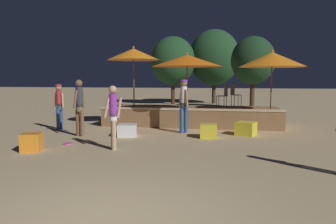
{
  "coord_description": "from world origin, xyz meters",
  "views": [
    {
      "loc": [
        1.59,
        -3.91,
        1.92
      ],
      "look_at": [
        0.0,
        4.97,
        0.99
      ],
      "focal_mm": 35.0,
      "sensor_mm": 36.0,
      "label": 1
    }
  ],
  "objects": [
    {
      "name": "background_tree_1",
      "position": [
        -2.32,
        20.06,
        3.16
      ],
      "size": [
        3.27,
        3.27,
        4.97
      ],
      "color": "#3D2B1C",
      "rests_on": "ground"
    },
    {
      "name": "wooden_deck",
      "position": [
        0.2,
        9.55,
        0.35
      ],
      "size": [
        7.01,
        2.5,
        0.78
      ],
      "color": "olive",
      "rests_on": "ground"
    },
    {
      "name": "bistro_chair_1",
      "position": [
        1.9,
        9.71,
        1.33
      ],
      "size": [
        0.45,
        0.45,
        0.9
      ],
      "rotation": [
        0.0,
        0.0,
        1.97
      ],
      "color": "#47474C",
      "rests_on": "wooden_deck"
    },
    {
      "name": "patio_umbrella_2",
      "position": [
        -2.04,
        8.67,
        2.85
      ],
      "size": [
        2.07,
        2.07,
        3.16
      ],
      "color": "brown",
      "rests_on": "ground"
    },
    {
      "name": "cube_seat_1",
      "position": [
        1.04,
        6.61,
        0.22
      ],
      "size": [
        0.56,
        0.56,
        0.44
      ],
      "rotation": [
        0.0,
        0.0,
        0.06
      ],
      "color": "yellow",
      "rests_on": "ground"
    },
    {
      "name": "cube_seat_2",
      "position": [
        -3.45,
        3.83,
        0.24
      ],
      "size": [
        0.6,
        0.6,
        0.47
      ],
      "rotation": [
        0.0,
        0.0,
        0.27
      ],
      "color": "orange",
      "rests_on": "ground"
    },
    {
      "name": "person_0",
      "position": [
        -1.4,
        4.41,
        0.94
      ],
      "size": [
        0.5,
        0.29,
        1.73
      ],
      "rotation": [
        0.0,
        0.0,
        2.0
      ],
      "color": "tan",
      "rests_on": "ground"
    },
    {
      "name": "bistro_chair_0",
      "position": [
        1.49,
        8.93,
        1.33
      ],
      "size": [
        0.43,
        0.43,
        0.9
      ],
      "rotation": [
        0.0,
        0.0,
        5.02
      ],
      "color": "#2D3338",
      "rests_on": "wooden_deck"
    },
    {
      "name": "patio_umbrella_1",
      "position": [
        3.21,
        8.67,
        2.6
      ],
      "size": [
        2.43,
        2.43,
        2.95
      ],
      "color": "brown",
      "rests_on": "ground"
    },
    {
      "name": "background_tree_2",
      "position": [
        0.64,
        21.2,
        3.47
      ],
      "size": [
        3.78,
        3.78,
        5.56
      ],
      "color": "#3D2B1C",
      "rests_on": "ground"
    },
    {
      "name": "person_4",
      "position": [
        -4.54,
        7.32,
        0.95
      ],
      "size": [
        0.47,
        0.29,
        1.69
      ],
      "rotation": [
        0.0,
        0.0,
        1.39
      ],
      "color": "#2D4C7F",
      "rests_on": "ground"
    },
    {
      "name": "person_1",
      "position": [
        -3.19,
        6.17,
        1.05
      ],
      "size": [
        0.31,
        0.53,
        1.87
      ],
      "rotation": [
        0.0,
        0.0,
        6.0
      ],
      "color": "brown",
      "rests_on": "ground"
    },
    {
      "name": "background_tree_0",
      "position": [
        3.13,
        16.6,
        2.97
      ],
      "size": [
        2.63,
        2.63,
        4.43
      ],
      "color": "#3D2B1C",
      "rests_on": "ground"
    },
    {
      "name": "patio_umbrella_0",
      "position": [
        0.13,
        8.28,
        2.56
      ],
      "size": [
        2.62,
        2.62,
        2.87
      ],
      "color": "brown",
      "rests_on": "ground"
    },
    {
      "name": "frisbee_disc",
      "position": [
        -2.95,
        4.82,
        0.02
      ],
      "size": [
        0.25,
        0.25,
        0.03
      ],
      "color": "#E54C99",
      "rests_on": "ground"
    },
    {
      "name": "cube_seat_3",
      "position": [
        -1.63,
        6.41,
        0.2
      ],
      "size": [
        0.72,
        0.72,
        0.4
      ],
      "rotation": [
        0.0,
        0.0,
        0.21
      ],
      "color": "white",
      "rests_on": "ground"
    },
    {
      "name": "cube_seat_0",
      "position": [
        2.26,
        7.33,
        0.22
      ],
      "size": [
        0.78,
        0.78,
        0.45
      ],
      "rotation": [
        0.0,
        0.0,
        -0.36
      ],
      "color": "yellow",
      "rests_on": "ground"
    },
    {
      "name": "person_2",
      "position": [
        0.12,
        7.41,
        1.09
      ],
      "size": [
        0.41,
        0.46,
        1.87
      ],
      "rotation": [
        0.0,
        0.0,
        3.86
      ],
      "color": "#2D4C7F",
      "rests_on": "ground"
    }
  ]
}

